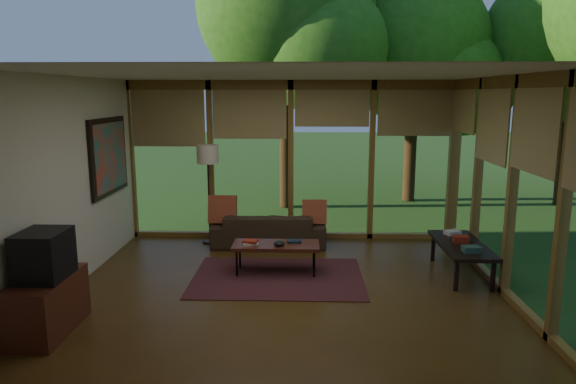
{
  "coord_description": "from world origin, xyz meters",
  "views": [
    {
      "loc": [
        0.22,
        -6.19,
        2.48
      ],
      "look_at": [
        0.01,
        0.7,
        1.15
      ],
      "focal_mm": 32.0,
      "sensor_mm": 36.0,
      "label": 1
    }
  ],
  "objects_px": {
    "sofa": "(269,229)",
    "side_console": "(461,246)",
    "television": "(44,255)",
    "coffee_table": "(276,246)",
    "media_cabinet": "(46,305)",
    "floor_lamp": "(208,160)"
  },
  "relations": [
    {
      "from": "sofa",
      "to": "side_console",
      "type": "bearing_deg",
      "value": 152.67
    },
    {
      "from": "side_console",
      "to": "sofa",
      "type": "bearing_deg",
      "value": 154.08
    },
    {
      "from": "television",
      "to": "side_console",
      "type": "bearing_deg",
      "value": 21.23
    },
    {
      "from": "sofa",
      "to": "side_console",
      "type": "relative_size",
      "value": 1.33
    },
    {
      "from": "sofa",
      "to": "side_console",
      "type": "distance_m",
      "value": 3.06
    },
    {
      "from": "television",
      "to": "coffee_table",
      "type": "distance_m",
      "value": 3.0
    },
    {
      "from": "media_cabinet",
      "to": "side_console",
      "type": "height_order",
      "value": "media_cabinet"
    },
    {
      "from": "side_console",
      "to": "media_cabinet",
      "type": "bearing_deg",
      "value": -158.85
    },
    {
      "from": "sofa",
      "to": "television",
      "type": "distance_m",
      "value": 3.89
    },
    {
      "from": "television",
      "to": "side_console",
      "type": "xyz_separation_m",
      "value": [
        4.85,
        1.88,
        -0.44
      ]
    },
    {
      "from": "media_cabinet",
      "to": "television",
      "type": "distance_m",
      "value": 0.55
    },
    {
      "from": "sofa",
      "to": "media_cabinet",
      "type": "bearing_deg",
      "value": 55.27
    },
    {
      "from": "coffee_table",
      "to": "sofa",
      "type": "bearing_deg",
      "value": 98.26
    },
    {
      "from": "media_cabinet",
      "to": "television",
      "type": "bearing_deg",
      "value": 0.0
    },
    {
      "from": "coffee_table",
      "to": "media_cabinet",
      "type": "bearing_deg",
      "value": -140.75
    },
    {
      "from": "coffee_table",
      "to": "side_console",
      "type": "relative_size",
      "value": 0.86
    },
    {
      "from": "sofa",
      "to": "coffee_table",
      "type": "relative_size",
      "value": 1.55
    },
    {
      "from": "television",
      "to": "floor_lamp",
      "type": "relative_size",
      "value": 0.33
    },
    {
      "from": "sofa",
      "to": "television",
      "type": "height_order",
      "value": "television"
    },
    {
      "from": "media_cabinet",
      "to": "coffee_table",
      "type": "distance_m",
      "value": 2.99
    },
    {
      "from": "side_console",
      "to": "television",
      "type": "bearing_deg",
      "value": -158.77
    },
    {
      "from": "side_console",
      "to": "coffee_table",
      "type": "bearing_deg",
      "value": 179.91
    }
  ]
}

